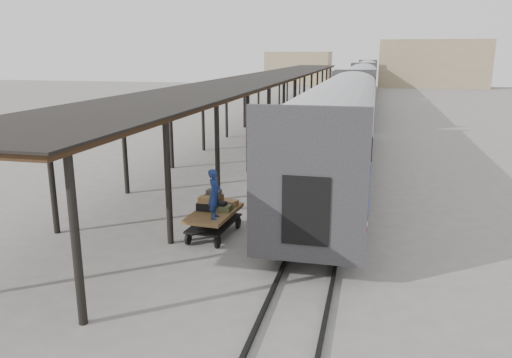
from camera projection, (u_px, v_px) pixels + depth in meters
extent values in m
plane|color=slate|center=(229.00, 226.00, 17.48)|extent=(160.00, 160.00, 0.00)
cube|color=silver|center=(340.00, 124.00, 23.67)|extent=(3.00, 24.00, 2.90)
cube|color=#28282B|center=(307.00, 189.00, 12.45)|extent=(3.04, 0.22, 3.50)
cube|color=black|center=(309.00, 104.00, 23.78)|extent=(0.04, 22.08, 0.65)
cube|color=black|center=(339.00, 159.00, 24.09)|extent=(2.55, 23.04, 0.50)
cube|color=silver|center=(360.00, 87.00, 48.18)|extent=(3.00, 24.00, 2.90)
cube|color=#28282B|center=(354.00, 98.00, 36.96)|extent=(3.04, 0.22, 3.50)
cube|color=black|center=(344.00, 78.00, 48.30)|extent=(0.04, 22.08, 0.65)
cube|color=black|center=(359.00, 105.00, 48.60)|extent=(2.55, 23.04, 0.50)
cube|color=silver|center=(366.00, 76.00, 72.69)|extent=(3.00, 24.00, 2.90)
cube|color=#28282B|center=(364.00, 80.00, 61.47)|extent=(3.04, 0.22, 3.50)
cube|color=black|center=(355.00, 69.00, 72.81)|extent=(0.04, 22.08, 0.65)
cube|color=black|center=(365.00, 87.00, 73.11)|extent=(2.55, 23.04, 0.50)
cube|color=black|center=(282.00, 173.00, 16.04)|extent=(0.50, 1.70, 2.00)
imported|color=silver|center=(282.00, 177.00, 16.08)|extent=(0.72, 0.89, 1.72)
cube|color=#9B7343|center=(269.00, 195.00, 16.18)|extent=(0.57, 0.25, 0.42)
cube|color=#422B19|center=(272.00, 77.00, 39.88)|extent=(4.60, 64.00, 0.18)
cube|color=black|center=(272.00, 75.00, 39.85)|extent=(4.90, 64.30, 0.06)
cylinder|color=black|center=(247.00, 101.00, 40.84)|extent=(0.20, 0.20, 4.00)
cylinder|color=black|center=(302.00, 81.00, 70.06)|extent=(0.20, 0.20, 4.00)
cylinder|color=black|center=(76.00, 240.00, 10.69)|extent=(0.20, 0.20, 4.00)
cylinder|color=black|center=(297.00, 102.00, 39.92)|extent=(0.20, 0.20, 4.00)
cylinder|color=black|center=(331.00, 81.00, 69.15)|extent=(0.20, 0.20, 4.00)
cube|color=black|center=(351.00, 114.00, 48.97)|extent=(0.10, 150.00, 0.12)
cube|color=black|center=(366.00, 114.00, 48.65)|extent=(0.10, 150.00, 0.12)
cube|color=tan|center=(432.00, 63.00, 86.90)|extent=(18.00, 10.00, 8.00)
cube|color=tan|center=(299.00, 68.00, 96.29)|extent=(12.00, 8.00, 6.00)
cube|color=brown|center=(214.00, 213.00, 16.32)|extent=(1.42, 2.49, 0.12)
cube|color=black|center=(214.00, 223.00, 16.41)|extent=(1.32, 2.38, 0.06)
cylinder|color=black|center=(188.00, 239.00, 15.74)|extent=(0.11, 0.40, 0.40)
cylinder|color=black|center=(218.00, 242.00, 15.44)|extent=(0.11, 0.40, 0.40)
cylinder|color=black|center=(211.00, 220.00, 17.49)|extent=(0.11, 0.40, 0.40)
cylinder|color=black|center=(238.00, 223.00, 17.20)|extent=(0.11, 0.40, 0.40)
cube|color=#3E3E40|center=(214.00, 203.00, 16.85)|extent=(0.69, 0.52, 0.22)
cube|color=#9B7343|center=(229.00, 203.00, 16.83)|extent=(0.67, 0.55, 0.21)
cube|color=black|center=(207.00, 206.00, 16.42)|extent=(0.64, 0.45, 0.25)
cube|color=#4D5332|center=(223.00, 208.00, 16.31)|extent=(0.58, 0.43, 0.20)
cube|color=#503920|center=(214.00, 197.00, 16.78)|extent=(0.65, 0.56, 0.20)
cube|color=#9B7343|center=(207.00, 200.00, 16.37)|extent=(0.52, 0.38, 0.21)
cube|color=#3E3E40|center=(214.00, 192.00, 16.69)|extent=(0.48, 0.36, 0.16)
cube|color=black|center=(220.00, 204.00, 16.26)|extent=(0.43, 0.34, 0.14)
cube|color=maroon|center=(275.00, 128.00, 36.24)|extent=(0.94, 1.55, 0.93)
cube|color=maroon|center=(276.00, 119.00, 36.47)|extent=(0.88, 0.63, 0.36)
cylinder|color=black|center=(268.00, 134.00, 35.89)|extent=(0.13, 0.37, 0.37)
cylinder|color=black|center=(279.00, 135.00, 35.70)|extent=(0.13, 0.37, 0.37)
cylinder|color=black|center=(271.00, 132.00, 36.96)|extent=(0.13, 0.37, 0.37)
cylinder|color=black|center=(282.00, 132.00, 36.77)|extent=(0.13, 0.37, 0.37)
imported|color=navy|center=(215.00, 194.00, 15.44)|extent=(0.41, 0.60, 1.58)
imported|color=black|center=(263.00, 126.00, 34.82)|extent=(1.14, 0.66, 1.84)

